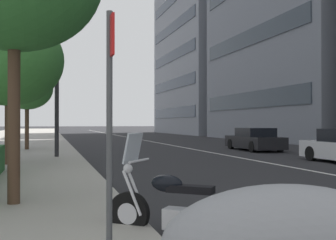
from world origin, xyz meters
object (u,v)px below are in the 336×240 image
Objects in this scene: motorcycle_under_tarp at (175,208)px; parking_sign_by_curb at (110,115)px; street_lamp_with_banners at (64,42)px; street_tree_near_plaza_corner at (8,60)px; street_tree_by_lamp_post at (27,88)px; car_mid_block_traffic at (254,140)px.

motorcycle_under_tarp is 0.68× the size of parking_sign_by_curb.
street_lamp_with_banners reaches higher than motorcycle_under_tarp.
street_tree_by_lamp_post is at bearing -1.39° from street_tree_near_plaza_corner.
parking_sign_by_curb is 20.10m from street_tree_by_lamp_post.
street_lamp_with_banners is at bearing -0.16° from parking_sign_by_curb.
street_tree_near_plaza_corner reaches higher than motorcycle_under_tarp.
street_lamp_with_banners is (-3.26, 10.90, 4.52)m from car_mid_block_traffic.
motorcycle_under_tarp reaches higher than car_mid_block_traffic.
parking_sign_by_curb is 0.30× the size of street_lamp_with_banners.
street_tree_near_plaza_corner reaches higher than parking_sign_by_curb.
street_tree_by_lamp_post reaches higher than motorcycle_under_tarp.
motorcycle_under_tarp is 0.21× the size of street_lamp_with_banners.
street_lamp_with_banners is 1.84× the size of street_tree_by_lamp_post.
street_lamp_with_banners reaches higher than street_tree_near_plaza_corner.
parking_sign_by_curb is at bearing 89.99° from motorcycle_under_tarp.
motorcycle_under_tarp is at bearing -38.16° from parking_sign_by_curb.
parking_sign_by_curb is (-1.40, 1.10, 1.25)m from motorcycle_under_tarp.
motorcycle_under_tarp is 19.02m from car_mid_block_traffic.
motorcycle_under_tarp is at bearing -171.21° from street_tree_by_lamp_post.
street_lamp_with_banners is at bearing -47.20° from motorcycle_under_tarp.
parking_sign_by_curb is 11.81m from street_tree_near_plaza_corner.
street_tree_by_lamp_post is at bearing 18.14° from street_lamp_with_banners.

